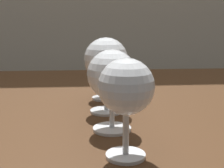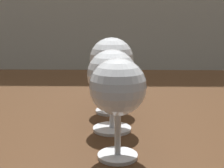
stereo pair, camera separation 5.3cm
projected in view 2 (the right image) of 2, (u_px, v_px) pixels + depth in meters
dining_table at (134, 131)px, 0.79m from camera, size 1.45×0.92×0.74m
wine_glass_pinot at (118, 89)px, 0.42m from camera, size 0.08×0.08×0.14m
wine_glass_chardonnay at (112, 77)px, 0.53m from camera, size 0.09×0.09×0.14m
wine_glass_merlot at (112, 61)px, 0.64m from camera, size 0.09×0.09×0.16m
wine_glass_empty at (113, 62)px, 0.75m from camera, size 0.08×0.08×0.14m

